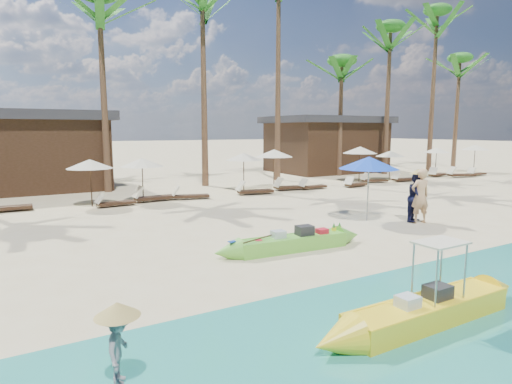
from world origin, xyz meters
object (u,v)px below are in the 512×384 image
blue_umbrella (369,163)px  tourist (420,196)px  green_canoe (292,242)px  yellow_canoe (428,310)px

blue_umbrella → tourist: bearing=-40.9°
tourist → blue_umbrella: bearing=-26.7°
green_canoe → blue_umbrella: (4.55, 1.81, 1.90)m
yellow_canoe → tourist: size_ratio=2.79×
green_canoe → tourist: 5.99m
green_canoe → yellow_canoe: yellow_canoe is taller
yellow_canoe → blue_umbrella: (5.09, 6.69, 1.89)m
yellow_canoe → blue_umbrella: size_ratio=2.32×
yellow_canoe → tourist: (6.45, 5.51, 0.74)m
yellow_canoe → tourist: bearing=40.1°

